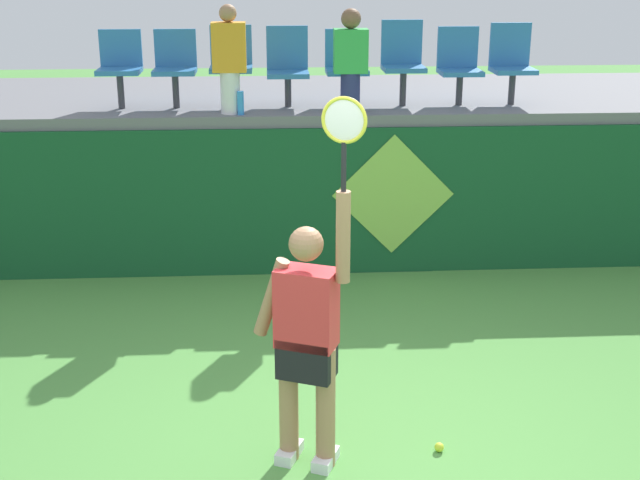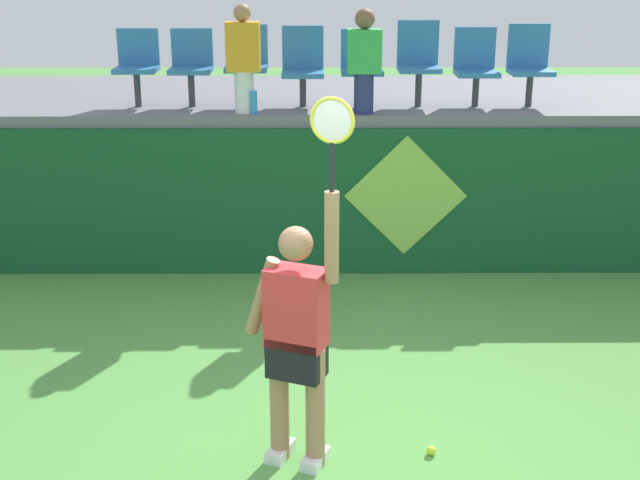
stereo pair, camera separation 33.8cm
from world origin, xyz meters
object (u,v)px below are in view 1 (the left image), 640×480
(tennis_player, at_px, (308,334))
(stadium_chair_6, at_px, (459,63))
(stadium_chair_3, at_px, (288,64))
(stadium_chair_1, at_px, (175,64))
(stadium_chair_4, at_px, (346,64))
(stadium_chair_7, at_px, (512,61))
(water_bottle, at_px, (241,103))
(tennis_ball, at_px, (439,447))
(spectator_0, at_px, (229,58))
(spectator_1, at_px, (351,59))
(stadium_chair_5, at_px, (403,59))
(stadium_chair_0, at_px, (120,64))
(stadium_chair_2, at_px, (231,61))

(tennis_player, distance_m, stadium_chair_6, 4.75)
(tennis_player, height_order, stadium_chair_3, stadium_chair_3)
(stadium_chair_1, bearing_deg, stadium_chair_3, 0.38)
(stadium_chair_4, height_order, stadium_chair_7, stadium_chair_7)
(water_bottle, distance_m, stadium_chair_4, 1.27)
(tennis_ball, height_order, stadium_chair_6, stadium_chair_6)
(tennis_player, bearing_deg, stadium_chair_6, 66.64)
(stadium_chair_4, distance_m, stadium_chair_7, 1.78)
(tennis_ball, distance_m, stadium_chair_7, 4.89)
(tennis_ball, xyz_separation_m, spectator_0, (-1.52, 3.74, 2.20))
(tennis_player, bearing_deg, stadium_chair_1, 105.81)
(water_bottle, distance_m, spectator_1, 1.20)
(stadium_chair_7, bearing_deg, water_bottle, -169.85)
(stadium_chair_5, xyz_separation_m, spectator_1, (-0.60, -0.48, 0.06))
(stadium_chair_3, bearing_deg, spectator_1, -37.29)
(tennis_ball, distance_m, stadium_chair_0, 5.37)
(stadium_chair_4, bearing_deg, stadium_chair_5, 0.63)
(tennis_ball, relative_size, spectator_1, 0.06)
(tennis_player, xyz_separation_m, stadium_chair_1, (-1.19, 4.22, 1.18))
(stadium_chair_6, bearing_deg, tennis_ball, -102.42)
(stadium_chair_0, distance_m, stadium_chair_1, 0.57)
(stadium_chair_0, xyz_separation_m, spectator_0, (1.16, -0.42, 0.11))
(stadium_chair_1, relative_size, stadium_chair_2, 0.95)
(stadium_chair_5, bearing_deg, stadium_chair_7, 0.00)
(stadium_chair_7, bearing_deg, stadium_chair_5, -180.00)
(stadium_chair_1, height_order, stadium_chair_3, stadium_chair_3)
(tennis_ball, bearing_deg, stadium_chair_7, 70.34)
(stadium_chair_2, relative_size, stadium_chair_7, 0.99)
(tennis_ball, xyz_separation_m, stadium_chair_4, (-0.30, 4.16, 2.08))
(stadium_chair_6, distance_m, spectator_1, 1.31)
(stadium_chair_1, distance_m, spectator_1, 1.87)
(water_bottle, height_order, stadium_chair_7, stadium_chair_7)
(stadium_chair_2, distance_m, stadium_chair_3, 0.60)
(tennis_ball, bearing_deg, spectator_1, 94.59)
(stadium_chair_4, relative_size, stadium_chair_6, 0.98)
(stadium_chair_1, xyz_separation_m, stadium_chair_5, (2.41, 0.01, 0.04))
(water_bottle, xyz_separation_m, stadium_chair_1, (-0.69, 0.51, 0.33))
(stadium_chair_3, bearing_deg, stadium_chair_4, -0.62)
(water_bottle, height_order, stadium_chair_3, stadium_chair_3)
(stadium_chair_0, distance_m, stadium_chair_5, 2.98)
(stadium_chair_7, height_order, spectator_0, spectator_0)
(stadium_chair_5, distance_m, spectator_0, 1.87)
(tennis_ball, xyz_separation_m, stadium_chair_5, (0.31, 4.16, 2.13))
(stadium_chair_3, bearing_deg, stadium_chair_5, -0.01)
(stadium_chair_2, xyz_separation_m, stadium_chair_4, (1.22, -0.00, -0.04))
(stadium_chair_2, height_order, spectator_1, spectator_1)
(stadium_chair_6, bearing_deg, stadium_chair_7, 0.20)
(tennis_ball, distance_m, stadium_chair_1, 5.11)
(stadium_chair_3, bearing_deg, stadium_chair_7, -0.00)
(water_bottle, xyz_separation_m, stadium_chair_3, (0.49, 0.52, 0.32))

